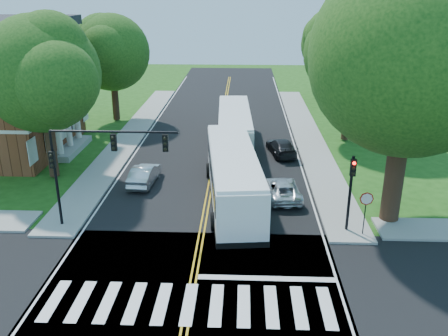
# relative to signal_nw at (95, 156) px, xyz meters

# --- Properties ---
(ground) EXTENTS (140.00, 140.00, 0.00)m
(ground) POSITION_rel_signal_nw_xyz_m (5.86, -6.43, -4.38)
(ground) COLOR #1C4912
(ground) RESTS_ON ground
(road) EXTENTS (14.00, 96.00, 0.01)m
(road) POSITION_rel_signal_nw_xyz_m (5.86, 11.57, -4.37)
(road) COLOR black
(road) RESTS_ON ground
(cross_road) EXTENTS (60.00, 12.00, 0.01)m
(cross_road) POSITION_rel_signal_nw_xyz_m (5.86, -6.43, -4.37)
(cross_road) COLOR black
(cross_road) RESTS_ON ground
(center_line) EXTENTS (0.36, 70.00, 0.01)m
(center_line) POSITION_rel_signal_nw_xyz_m (5.86, 15.57, -4.36)
(center_line) COLOR gold
(center_line) RESTS_ON road
(edge_line_w) EXTENTS (0.12, 70.00, 0.01)m
(edge_line_w) POSITION_rel_signal_nw_xyz_m (-0.94, 15.57, -4.36)
(edge_line_w) COLOR silver
(edge_line_w) RESTS_ON road
(edge_line_e) EXTENTS (0.12, 70.00, 0.01)m
(edge_line_e) POSITION_rel_signal_nw_xyz_m (12.66, 15.57, -4.36)
(edge_line_e) COLOR silver
(edge_line_e) RESTS_ON road
(crosswalk) EXTENTS (12.60, 3.00, 0.01)m
(crosswalk) POSITION_rel_signal_nw_xyz_m (5.86, -6.93, -4.36)
(crosswalk) COLOR silver
(crosswalk) RESTS_ON road
(stop_bar) EXTENTS (6.60, 0.40, 0.01)m
(stop_bar) POSITION_rel_signal_nw_xyz_m (9.36, -4.83, -4.36)
(stop_bar) COLOR silver
(stop_bar) RESTS_ON road
(sidewalk_nw) EXTENTS (2.60, 40.00, 0.15)m
(sidewalk_nw) POSITION_rel_signal_nw_xyz_m (-2.44, 18.57, -4.30)
(sidewalk_nw) COLOR gray
(sidewalk_nw) RESTS_ON ground
(sidewalk_ne) EXTENTS (2.60, 40.00, 0.15)m
(sidewalk_ne) POSITION_rel_signal_nw_xyz_m (14.16, 18.57, -4.30)
(sidewalk_ne) COLOR gray
(sidewalk_ne) RESTS_ON ground
(tree_ne_big) EXTENTS (10.80, 10.80, 14.91)m
(tree_ne_big) POSITION_rel_signal_nw_xyz_m (16.86, 1.57, 5.24)
(tree_ne_big) COLOR #372616
(tree_ne_big) RESTS_ON ground
(tree_west_near) EXTENTS (8.00, 8.00, 11.40)m
(tree_west_near) POSITION_rel_signal_nw_xyz_m (-5.64, 7.57, 3.15)
(tree_west_near) COLOR #372616
(tree_west_near) RESTS_ON ground
(tree_west_far) EXTENTS (7.60, 7.60, 10.67)m
(tree_west_far) POSITION_rel_signal_nw_xyz_m (-5.14, 23.57, 2.62)
(tree_west_far) COLOR #372616
(tree_west_far) RESTS_ON ground
(tree_east_mid) EXTENTS (8.40, 8.40, 11.93)m
(tree_east_mid) POSITION_rel_signal_nw_xyz_m (17.36, 17.57, 3.48)
(tree_east_mid) COLOR #372616
(tree_east_mid) RESTS_ON ground
(tree_east_far) EXTENTS (7.20, 7.20, 10.34)m
(tree_east_far) POSITION_rel_signal_nw_xyz_m (18.36, 33.57, 2.48)
(tree_east_far) COLOR #372616
(tree_east_far) RESTS_ON ground
(signal_nw) EXTENTS (7.15, 0.46, 5.66)m
(signal_nw) POSITION_rel_signal_nw_xyz_m (0.00, 0.00, 0.00)
(signal_nw) COLOR black
(signal_nw) RESTS_ON ground
(signal_ne) EXTENTS (0.30, 0.46, 4.40)m
(signal_ne) POSITION_rel_signal_nw_xyz_m (14.06, 0.01, -1.41)
(signal_ne) COLOR black
(signal_ne) RESTS_ON ground
(stop_sign) EXTENTS (0.76, 0.08, 2.53)m
(stop_sign) POSITION_rel_signal_nw_xyz_m (14.86, -0.45, -2.35)
(stop_sign) COLOR black
(stop_sign) RESTS_ON ground
(bus_lead) EXTENTS (4.20, 13.25, 3.37)m
(bus_lead) POSITION_rel_signal_nw_xyz_m (7.51, 4.05, -2.59)
(bus_lead) COLOR white
(bus_lead) RESTS_ON road
(bus_follow) EXTENTS (3.41, 12.61, 3.24)m
(bus_follow) POSITION_rel_signal_nw_xyz_m (7.36, 15.32, -2.66)
(bus_follow) COLOR white
(bus_follow) RESTS_ON road
(hatchback) EXTENTS (1.75, 4.27, 1.38)m
(hatchback) POSITION_rel_signal_nw_xyz_m (1.21, 6.60, -3.68)
(hatchback) COLOR #B8BBC0
(hatchback) RESTS_ON road
(suv) EXTENTS (2.42, 4.62, 1.24)m
(suv) POSITION_rel_signal_nw_xyz_m (10.78, 4.58, -3.75)
(suv) COLOR silver
(suv) RESTS_ON road
(dark_sedan) EXTENTS (2.63, 4.76, 1.31)m
(dark_sedan) POSITION_rel_signal_nw_xyz_m (11.30, 13.40, -3.71)
(dark_sedan) COLOR black
(dark_sedan) RESTS_ON road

